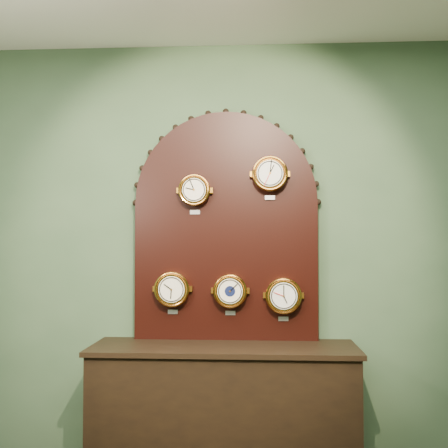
# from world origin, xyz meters

# --- Properties ---
(wall_back) EXTENTS (4.00, 0.00, 4.00)m
(wall_back) POSITION_xyz_m (0.00, 2.50, 1.40)
(wall_back) COLOR #3F5A3D
(wall_back) RESTS_ON ground
(shop_counter) EXTENTS (1.60, 0.50, 0.80)m
(shop_counter) POSITION_xyz_m (0.00, 2.23, 0.40)
(shop_counter) COLOR black
(shop_counter) RESTS_ON ground_plane
(display_board) EXTENTS (1.26, 0.06, 1.53)m
(display_board) POSITION_xyz_m (0.00, 2.45, 1.63)
(display_board) COLOR black
(display_board) RESTS_ON shop_counter
(roman_clock) EXTENTS (0.21, 0.08, 0.26)m
(roman_clock) POSITION_xyz_m (-0.20, 2.38, 1.80)
(roman_clock) COLOR #C37829
(roman_clock) RESTS_ON display_board
(arabic_clock) EXTENTS (0.23, 0.08, 0.28)m
(arabic_clock) POSITION_xyz_m (0.29, 2.38, 1.91)
(arabic_clock) COLOR #C37829
(arabic_clock) RESTS_ON display_board
(hygrometer) EXTENTS (0.23, 0.08, 0.28)m
(hygrometer) POSITION_xyz_m (-0.35, 2.38, 1.16)
(hygrometer) COLOR #C37829
(hygrometer) RESTS_ON display_board
(barometer) EXTENTS (0.22, 0.08, 0.27)m
(barometer) POSITION_xyz_m (0.03, 2.38, 1.15)
(barometer) COLOR #C37829
(barometer) RESTS_ON display_board
(tide_clock) EXTENTS (0.23, 0.08, 0.28)m
(tide_clock) POSITION_xyz_m (0.37, 2.38, 1.12)
(tide_clock) COLOR #C37829
(tide_clock) RESTS_ON display_board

